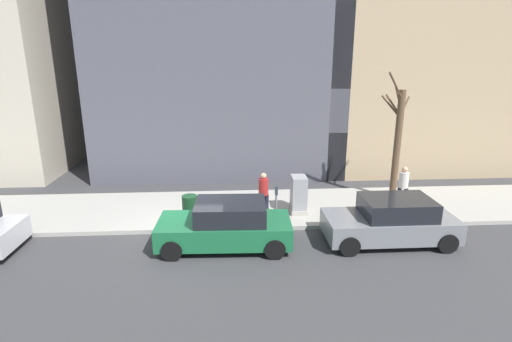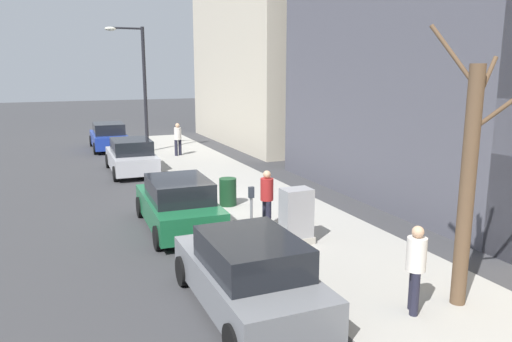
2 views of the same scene
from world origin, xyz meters
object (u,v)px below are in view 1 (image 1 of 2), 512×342
utility_box (299,195)px  bare_tree (397,142)px  parked_car_grey (391,221)px  pedestrian_near_meter (403,185)px  parked_car_green (226,225)px  trash_bin (190,207)px  pedestrian_midblock (263,192)px  parking_meter (276,200)px

utility_box → bare_tree: (1.32, -4.20, 1.72)m
parked_car_grey → pedestrian_near_meter: (2.66, -1.51, 0.35)m
parked_car_green → trash_bin: (1.99, 1.34, -0.14)m
bare_tree → utility_box: bearing=107.4°
bare_tree → trash_bin: (-1.72, 8.26, -1.97)m
parked_car_green → utility_box: size_ratio=2.98×
pedestrian_midblock → parking_meter: bearing=124.1°
parked_car_green → pedestrian_midblock: pedestrian_midblock is taller
utility_box → trash_bin: (-0.40, 4.06, -0.25)m
trash_bin → pedestrian_midblock: (0.18, -2.71, 0.49)m
parked_car_green → bare_tree: 8.06m
pedestrian_midblock → utility_box: bearing=-169.3°
parked_car_grey → trash_bin: size_ratio=4.67×
parked_car_green → pedestrian_midblock: bearing=-30.3°
parked_car_green → pedestrian_near_meter: (2.65, -6.89, 0.35)m
parking_meter → utility_box: bearing=-48.2°
utility_box → bare_tree: bearing=-72.6°
trash_bin → parking_meter: bearing=-98.2°
parking_meter → trash_bin: 3.16m
bare_tree → pedestrian_midblock: bearing=105.4°
utility_box → bare_tree: bare_tree is taller
utility_box → pedestrian_near_meter: size_ratio=0.86×
bare_tree → trash_bin: size_ratio=5.79×
pedestrian_near_meter → utility_box: bearing=36.4°
parked_car_green → bare_tree: bearing=-60.0°
parked_car_grey → pedestrian_near_meter: 3.08m
pedestrian_midblock → pedestrian_near_meter: bearing=-173.4°
parking_meter → trash_bin: (0.45, 3.11, -0.38)m
pedestrian_near_meter → pedestrian_midblock: (-0.48, 5.52, 0.00)m
bare_tree → trash_bin: bearing=101.7°
pedestrian_near_meter → pedestrian_midblock: same height
parked_car_green → bare_tree: size_ratio=0.82×
pedestrian_near_meter → parking_meter: bearing=45.1°
parking_meter → pedestrian_midblock: size_ratio=0.81×
parking_meter → trash_bin: parking_meter is taller
parked_car_grey → trash_bin: parked_car_grey is taller
parked_car_green → pedestrian_midblock: (2.17, -1.37, 0.35)m
parked_car_grey → bare_tree: 4.42m
utility_box → pedestrian_near_meter: (0.27, -4.17, 0.24)m
parked_car_green → pedestrian_midblock: 2.59m
bare_tree → pedestrian_midblock: size_ratio=3.14×
parking_meter → bare_tree: 5.81m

